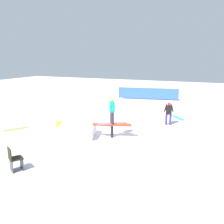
% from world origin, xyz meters
% --- Properties ---
extents(ground_plane, '(60.00, 60.00, 0.00)m').
position_xyz_m(ground_plane, '(0.00, 0.00, 0.00)').
color(ground_plane, white).
extents(rail_feature, '(1.92, 0.87, 0.70)m').
position_xyz_m(rail_feature, '(0.00, 0.00, 0.59)').
color(rail_feature, black).
rests_on(rail_feature, ground).
extents(snow_kicker_ramp, '(2.18, 1.99, 0.53)m').
position_xyz_m(snow_kicker_ramp, '(-1.70, -0.56, 0.27)').
color(snow_kicker_ramp, white).
rests_on(snow_kicker_ramp, ground).
extents(main_rider_on_rail, '(1.39, 1.07, 1.32)m').
position_xyz_m(main_rider_on_rail, '(0.00, 0.00, 1.34)').
color(main_rider_on_rail, '#E36763').
rests_on(main_rider_on_rail, rail_feature).
extents(bystander_black, '(0.57, 0.28, 1.35)m').
position_xyz_m(bystander_black, '(2.10, 3.49, 0.76)').
color(bystander_black, '#3D317C').
rests_on(bystander_black, ground).
extents(loose_snowboard_lime, '(0.94, 1.29, 0.02)m').
position_xyz_m(loose_snowboard_lime, '(-5.46, -0.84, 0.01)').
color(loose_snowboard_lime, '#8BDF3B').
rests_on(loose_snowboard_lime, ground).
extents(loose_snowboard_cyan, '(1.06, 1.24, 0.02)m').
position_xyz_m(loose_snowboard_cyan, '(2.37, 5.39, 0.01)').
color(loose_snowboard_cyan, '#2AC1C6').
rests_on(loose_snowboard_cyan, ground).
extents(folding_chair, '(0.60, 0.60, 0.88)m').
position_xyz_m(folding_chair, '(-1.64, -4.79, 0.41)').
color(folding_chair, '#3F3F44').
rests_on(folding_chair, ground).
extents(backpack_on_snow, '(0.37, 0.34, 0.34)m').
position_xyz_m(backpack_on_snow, '(-3.49, 0.43, 0.17)').
color(backpack_on_snow, yellow).
rests_on(backpack_on_snow, ground).
extents(safety_fence, '(5.44, 1.03, 1.10)m').
position_xyz_m(safety_fence, '(-1.38, 11.50, 0.60)').
color(safety_fence, blue).
rests_on(safety_fence, ground).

